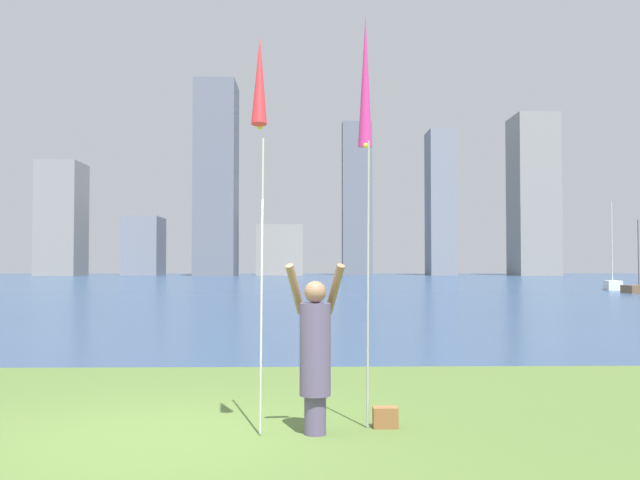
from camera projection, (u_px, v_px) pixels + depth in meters
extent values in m
cube|color=navy|center=(289.00, 282.00, 69.74)|extent=(120.00, 115.09, 0.12)
cube|color=#263316|center=(218.00, 369.00, 12.24)|extent=(120.00, 0.70, 0.02)
cylinder|color=#594C72|center=(315.00, 415.00, 7.43)|extent=(0.23, 0.23, 0.41)
cylinder|color=#594C72|center=(315.00, 349.00, 7.45)|extent=(0.33, 0.33, 0.97)
sphere|color=#936B51|center=(315.00, 292.00, 7.47)|extent=(0.23, 0.23, 0.23)
cylinder|color=#936B51|center=(295.00, 289.00, 7.60)|extent=(0.24, 0.37, 0.56)
cylinder|color=#936B51|center=(335.00, 289.00, 7.61)|extent=(0.24, 0.37, 0.56)
cylinder|color=#B2B2B7|center=(262.00, 281.00, 7.64)|extent=(0.02, 0.43, 3.17)
cone|color=red|center=(260.00, 80.00, 7.24)|extent=(0.16, 0.28, 0.96)
sphere|color=yellow|center=(260.00, 127.00, 7.29)|extent=(0.06, 0.06, 0.06)
cylinder|color=#B2B2B7|center=(368.00, 285.00, 7.66)|extent=(0.02, 0.25, 3.11)
cone|color=#D83399|center=(365.00, 81.00, 8.02)|extent=(0.16, 0.27, 1.49)
sphere|color=yellow|center=(366.00, 146.00, 7.94)|extent=(0.06, 0.06, 0.06)
cube|color=brown|center=(385.00, 417.00, 7.73)|extent=(0.27, 0.17, 0.22)
cube|color=brown|center=(639.00, 289.00, 42.94)|extent=(2.25, 1.61, 0.48)
cylinder|color=#47474C|center=(638.00, 252.00, 43.02)|extent=(0.06, 0.06, 3.96)
cube|color=white|center=(613.00, 285.00, 47.51)|extent=(1.19, 1.88, 0.64)
cylinder|color=silver|center=(612.00, 241.00, 47.61)|extent=(0.06, 0.06, 5.32)
cube|color=gray|center=(62.00, 219.00, 104.71)|extent=(5.89, 7.17, 16.66)
cube|color=gray|center=(144.00, 246.00, 107.54)|extent=(5.28, 7.38, 8.80)
cube|color=slate|center=(216.00, 179.00, 102.61)|extent=(5.77, 7.96, 27.91)
cube|color=gray|center=(280.00, 250.00, 106.55)|extent=(6.91, 5.03, 7.58)
cube|color=slate|center=(357.00, 199.00, 108.46)|extent=(4.48, 3.31, 23.37)
cube|color=gray|center=(441.00, 203.00, 107.76)|extent=(3.93, 5.71, 21.90)
cube|color=gray|center=(533.00, 196.00, 106.03)|extent=(6.11, 7.35, 23.85)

